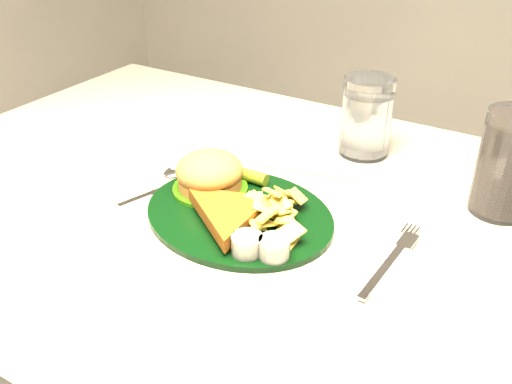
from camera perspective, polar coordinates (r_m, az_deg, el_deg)
table at (r=1.06m, az=0.16°, el=-18.66°), size 1.20×0.80×0.75m
dinner_plate at (r=0.77m, az=-1.75°, el=-0.59°), size 0.31×0.27×0.06m
water_glass at (r=0.95m, az=10.99°, el=7.40°), size 0.09×0.09×0.13m
cola_glass at (r=0.84m, az=23.91°, el=2.60°), size 0.08×0.08×0.15m
fork_napkin at (r=0.70m, az=12.74°, el=-7.39°), size 0.12×0.16×0.01m
spoon at (r=0.85m, az=-10.52°, el=-0.02°), size 0.08×0.15×0.01m
ramekin at (r=0.95m, az=-7.62°, el=4.33°), size 0.06×0.06×0.03m
wrapped_straw at (r=0.90m, az=3.37°, el=2.38°), size 0.24×0.13×0.01m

